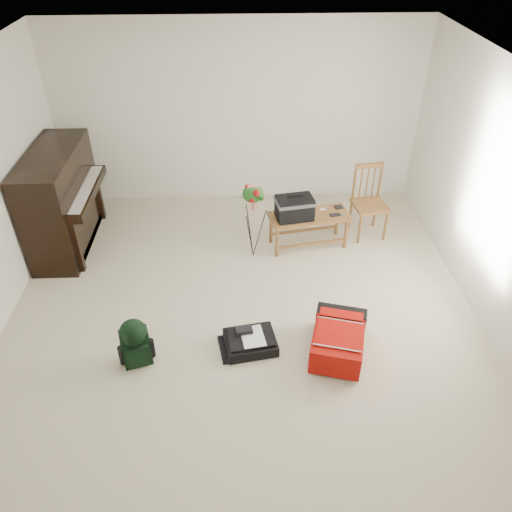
{
  "coord_description": "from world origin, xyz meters",
  "views": [
    {
      "loc": [
        -0.02,
        -3.85,
        3.69
      ],
      "look_at": [
        0.15,
        0.35,
        0.62
      ],
      "focal_mm": 35.0,
      "sensor_mm": 36.0,
      "label": 1
    }
  ],
  "objects_px": {
    "black_duffel": "(250,341)",
    "piano": "(62,202)",
    "red_suitcase": "(337,336)",
    "dining_chair": "(369,203)",
    "green_backpack": "(135,341)",
    "bench": "(299,209)",
    "flower_stand": "(253,222)"
  },
  "relations": [
    {
      "from": "black_duffel",
      "to": "red_suitcase",
      "type": "bearing_deg",
      "value": -12.97
    },
    {
      "from": "bench",
      "to": "green_backpack",
      "type": "distance_m",
      "value": 2.6
    },
    {
      "from": "dining_chair",
      "to": "flower_stand",
      "type": "distance_m",
      "value": 1.58
    },
    {
      "from": "green_backpack",
      "to": "bench",
      "type": "bearing_deg",
      "value": 30.35
    },
    {
      "from": "red_suitcase",
      "to": "black_duffel",
      "type": "relative_size",
      "value": 1.48
    },
    {
      "from": "piano",
      "to": "bench",
      "type": "xyz_separation_m",
      "value": [
        2.91,
        -0.19,
        -0.06
      ]
    },
    {
      "from": "dining_chair",
      "to": "red_suitcase",
      "type": "relative_size",
      "value": 1.14
    },
    {
      "from": "red_suitcase",
      "to": "green_backpack",
      "type": "bearing_deg",
      "value": -161.18
    },
    {
      "from": "black_duffel",
      "to": "green_backpack",
      "type": "xyz_separation_m",
      "value": [
        -1.09,
        -0.16,
        0.21
      ]
    },
    {
      "from": "black_duffel",
      "to": "piano",
      "type": "bearing_deg",
      "value": 129.58
    },
    {
      "from": "black_duffel",
      "to": "flower_stand",
      "type": "height_order",
      "value": "flower_stand"
    },
    {
      "from": "black_duffel",
      "to": "dining_chair",
      "type": "bearing_deg",
      "value": 41.82
    },
    {
      "from": "red_suitcase",
      "to": "black_duffel",
      "type": "height_order",
      "value": "red_suitcase"
    },
    {
      "from": "piano",
      "to": "flower_stand",
      "type": "bearing_deg",
      "value": -9.31
    },
    {
      "from": "piano",
      "to": "bench",
      "type": "distance_m",
      "value": 2.91
    },
    {
      "from": "dining_chair",
      "to": "piano",
      "type": "bearing_deg",
      "value": 172.04
    },
    {
      "from": "red_suitcase",
      "to": "black_duffel",
      "type": "bearing_deg",
      "value": -167.72
    },
    {
      "from": "dining_chair",
      "to": "black_duffel",
      "type": "bearing_deg",
      "value": -137.52
    },
    {
      "from": "bench",
      "to": "red_suitcase",
      "type": "height_order",
      "value": "bench"
    },
    {
      "from": "piano",
      "to": "black_duffel",
      "type": "bearing_deg",
      "value": -40.74
    },
    {
      "from": "bench",
      "to": "flower_stand",
      "type": "xyz_separation_m",
      "value": [
        -0.57,
        -0.19,
        -0.05
      ]
    },
    {
      "from": "dining_chair",
      "to": "flower_stand",
      "type": "relative_size",
      "value": 0.93
    },
    {
      "from": "bench",
      "to": "dining_chair",
      "type": "relative_size",
      "value": 1.11
    },
    {
      "from": "red_suitcase",
      "to": "bench",
      "type": "bearing_deg",
      "value": 111.92
    },
    {
      "from": "green_backpack",
      "to": "dining_chair",
      "type": "bearing_deg",
      "value": 21.67
    },
    {
      "from": "bench",
      "to": "green_backpack",
      "type": "xyz_separation_m",
      "value": [
        -1.74,
        -1.91,
        -0.25
      ]
    },
    {
      "from": "dining_chair",
      "to": "bench",
      "type": "bearing_deg",
      "value": -173.41
    },
    {
      "from": "piano",
      "to": "dining_chair",
      "type": "relative_size",
      "value": 1.59
    },
    {
      "from": "red_suitcase",
      "to": "green_backpack",
      "type": "xyz_separation_m",
      "value": [
        -1.94,
        -0.11,
        0.13
      ]
    },
    {
      "from": "piano",
      "to": "red_suitcase",
      "type": "distance_m",
      "value": 3.72
    },
    {
      "from": "piano",
      "to": "red_suitcase",
      "type": "xyz_separation_m",
      "value": [
        3.11,
        -1.99,
        -0.44
      ]
    },
    {
      "from": "dining_chair",
      "to": "green_backpack",
      "type": "xyz_separation_m",
      "value": [
        -2.69,
        -2.17,
        -0.17
      ]
    }
  ]
}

